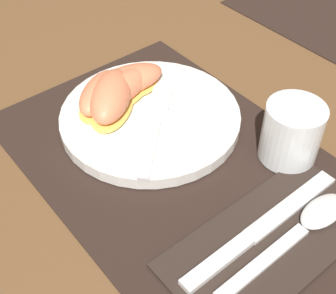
# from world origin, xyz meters

# --- Properties ---
(ground_plane) EXTENTS (3.00, 3.00, 0.00)m
(ground_plane) POSITION_xyz_m (0.00, 0.00, 0.00)
(ground_plane) COLOR brown
(placemat) EXTENTS (0.47, 0.31, 0.00)m
(placemat) POSITION_xyz_m (0.00, 0.00, 0.00)
(placemat) COLOR black
(placemat) RESTS_ON ground_plane
(plate) EXTENTS (0.24, 0.24, 0.02)m
(plate) POSITION_xyz_m (-0.08, 0.02, 0.01)
(plate) COLOR white
(plate) RESTS_ON placemat
(juice_glass) EXTENTS (0.07, 0.07, 0.08)m
(juice_glass) POSITION_xyz_m (0.07, 0.11, 0.04)
(juice_glass) COLOR silver
(juice_glass) RESTS_ON placemat
(napkin) EXTENTS (0.12, 0.24, 0.00)m
(napkin) POSITION_xyz_m (0.15, 0.00, 0.01)
(napkin) COLOR #2D231E
(napkin) RESTS_ON placemat
(knife) EXTENTS (0.02, 0.23, 0.01)m
(knife) POSITION_xyz_m (0.13, -0.00, 0.01)
(knife) COLOR silver
(knife) RESTS_ON napkin
(spoon) EXTENTS (0.03, 0.19, 0.01)m
(spoon) POSITION_xyz_m (0.16, 0.04, 0.01)
(spoon) COLOR silver
(spoon) RESTS_ON napkin
(fork) EXTENTS (0.15, 0.16, 0.00)m
(fork) POSITION_xyz_m (-0.07, 0.02, 0.02)
(fork) COLOR silver
(fork) RESTS_ON plate
(citrus_wedge_0) EXTENTS (0.07, 0.12, 0.03)m
(citrus_wedge_0) POSITION_xyz_m (-0.14, 0.02, 0.03)
(citrus_wedge_0) COLOR #F7C656
(citrus_wedge_0) RESTS_ON plate
(citrus_wedge_1) EXTENTS (0.07, 0.11, 0.04)m
(citrus_wedge_1) POSITION_xyz_m (-0.13, 0.01, 0.04)
(citrus_wedge_1) COLOR #F7C656
(citrus_wedge_1) RESTS_ON plate
(citrus_wedge_2) EXTENTS (0.09, 0.11, 0.03)m
(citrus_wedge_2) POSITION_xyz_m (-0.14, -0.02, 0.03)
(citrus_wedge_2) COLOR #F7C656
(citrus_wedge_2) RESTS_ON plate
(citrus_wedge_3) EXTENTS (0.12, 0.12, 0.04)m
(citrus_wedge_3) POSITION_xyz_m (-0.12, -0.02, 0.04)
(citrus_wedge_3) COLOR #F7C656
(citrus_wedge_3) RESTS_ON plate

